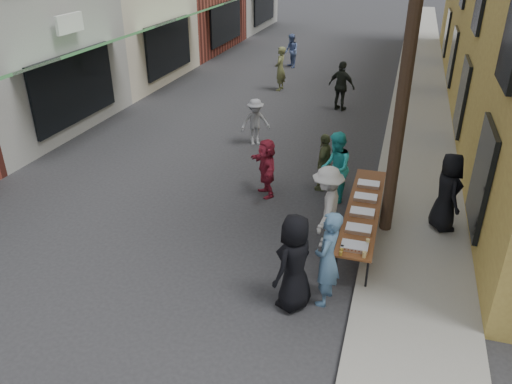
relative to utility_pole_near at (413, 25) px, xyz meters
The scene contains 24 objects.
ground 6.91m from the utility_pole_near, 145.10° to the right, with size 120.00×120.00×0.00m, color #28282B.
sidewalk 12.82m from the utility_pole_near, 86.66° to the left, with size 2.20×60.00×0.10m, color gray.
utility_pole_near is the anchor object (origin of this frame).
serving_table 3.84m from the utility_pole_near, 141.63° to the right, with size 0.70×4.00×0.75m.
catering_tray_sausage 4.27m from the utility_pole_near, 103.73° to the right, with size 0.50×0.33×0.08m, color maroon.
catering_tray_foil_b 4.00m from the utility_pole_near, 109.71° to the right, with size 0.50×0.33×0.08m, color #B2B2B7.
catering_tray_buns 3.81m from the utility_pole_near, 125.70° to the right, with size 0.50×0.33×0.08m, color tan.
catering_tray_foil_d 3.74m from the utility_pole_near, behind, with size 0.50×0.33×0.08m, color #B2B2B7.
catering_tray_buns_end 3.81m from the utility_pole_near, 125.38° to the left, with size 0.50×0.33×0.08m, color tan.
condiment_jar_a 4.45m from the utility_pole_near, 107.06° to the right, with size 0.07×0.07×0.08m, color #A57F26.
condiment_jar_b 4.40m from the utility_pole_near, 107.78° to the right, with size 0.07×0.07×0.08m, color #A57F26.
condiment_jar_c 4.35m from the utility_pole_near, 108.55° to the right, with size 0.07×0.07×0.08m, color #A57F26.
cup_stack 4.36m from the utility_pole_near, 97.44° to the right, with size 0.08×0.08×0.12m, color tan.
guest_front_a 4.92m from the utility_pole_near, 115.07° to the right, with size 0.90×0.58×1.83m, color black.
guest_front_b 4.63m from the utility_pole_near, 107.89° to the right, with size 0.67×0.44×1.84m, color #4C7194.
guest_front_c 4.01m from the utility_pole_near, 139.85° to the left, with size 0.88×0.69×1.81m, color #2BB4B4.
guest_front_d 3.90m from the utility_pole_near, 144.09° to the right, with size 1.17×0.67×1.81m, color silver.
guest_front_e 4.46m from the utility_pole_near, 134.84° to the left, with size 0.90×0.38×1.54m, color #4A522F.
guest_queue_back 4.94m from the utility_pole_near, 162.02° to the left, with size 1.41×0.45×1.52m, color maroon.
server 3.73m from the utility_pole_near, 17.83° to the left, with size 0.87×0.57×1.79m, color black.
passerby_left 7.18m from the utility_pole_near, 135.40° to the left, with size 0.96×0.55×1.49m, color gray.
passerby_mid 9.61m from the utility_pole_near, 104.69° to the left, with size 1.09×0.45×1.86m, color black.
passerby_right 12.41m from the utility_pole_near, 115.80° to the left, with size 0.67×0.44×1.85m, color #63673B.
passerby_far 16.44m from the utility_pole_near, 110.78° to the left, with size 0.80×0.62×1.65m, color #566EA7.
Camera 1 is at (4.28, -7.08, 5.95)m, focal length 35.00 mm.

